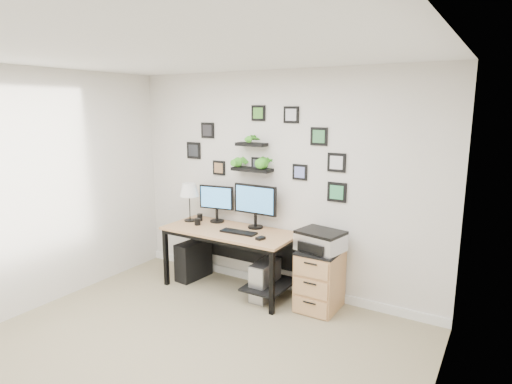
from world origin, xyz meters
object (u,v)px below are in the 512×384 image
Objects in this scene: file_cabinet at (320,279)px; printer at (320,241)px; monitor_left at (216,201)px; monitor_right at (255,203)px; desk at (234,239)px; pc_tower_grey at (265,280)px; table_lamp at (189,191)px; mug at (198,222)px; pc_tower_black at (194,260)px.

printer is (-0.00, -0.00, 0.44)m from file_cabinet.
monitor_right is (0.56, 0.02, 0.04)m from monitor_left.
pc_tower_grey is (0.45, -0.03, -0.41)m from desk.
table_lamp is at bearing -179.39° from printer.
mug is (-0.12, -0.24, -0.23)m from monitor_left.
pc_tower_black is 1.09× the size of pc_tower_grey.
desk reaches higher than file_cabinet.
printer is (1.09, 0.06, 0.15)m from desk.
file_cabinet is (0.90, -0.13, -0.73)m from monitor_right.
monitor_left is at bearing 63.48° from mug.
pc_tower_grey is 0.66× the size of file_cabinet.
monitor_right is 0.95m from printer.
table_lamp is at bearing 176.89° from desk.
printer is (0.90, -0.13, -0.29)m from monitor_right.
monitor_left is 0.97× the size of pc_tower_black.
desk is at bearing 7.64° from mug.
desk reaches higher than pc_tower_black.
desk is 3.03× the size of printer.
mug is at bearing -22.50° from pc_tower_black.
pc_tower_grey is (0.94, 0.04, -0.57)m from mug.
monitor_left is 0.82× the size of monitor_right.
monitor_right is (0.19, 0.19, 0.44)m from desk.
printer is at bearing 4.45° from mug.
table_lamp is 0.73× the size of file_cabinet.
monitor_left is 1.05× the size of pc_tower_grey.
file_cabinet is at bearing 3.05° from desk.
mug is 0.12× the size of file_cabinet.
table_lamp is (-0.88, -0.15, 0.08)m from monitor_right.
pc_tower_black is (-0.27, -0.16, -0.78)m from monitor_left.
printer is at bearing 7.75° from pc_tower_grey.
table_lamp is at bearing -170.32° from monitor_right.
printer reaches higher than pc_tower_black.
file_cabinet is 0.44m from printer.
monitor_right reaches higher than file_cabinet.
pc_tower_grey is (1.15, -0.07, -0.92)m from table_lamp.
pc_tower_black is at bearing -23.97° from table_lamp.
mug is at bearing -175.55° from printer.
pc_tower_grey is at bearing -13.80° from monitor_left.
pc_tower_black is at bearing -167.96° from monitor_right.
monitor_right is at bearing 17.52° from pc_tower_black.
table_lamp reaches higher than pc_tower_grey.
file_cabinet is at bearing 4.48° from mug.
printer reaches higher than file_cabinet.
monitor_right is at bearing 45.08° from desk.
monitor_right is at bearing 171.78° from file_cabinet.
printer is (0.63, 0.09, 0.56)m from pc_tower_grey.
pc_tower_grey is 0.84× the size of printer.
pc_tower_grey is at bearing -39.54° from monitor_right.
table_lamp reaches higher than file_cabinet.
desk is at bearing -177.01° from printer.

